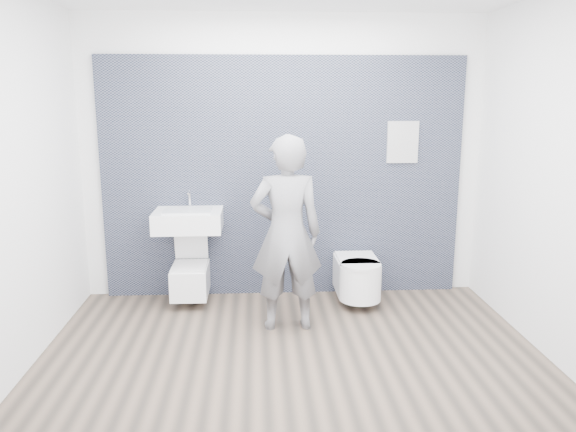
{
  "coord_description": "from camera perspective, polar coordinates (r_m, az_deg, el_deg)",
  "views": [
    {
      "loc": [
        -0.27,
        -4.12,
        2.02
      ],
      "look_at": [
        0.0,
        0.6,
        1.0
      ],
      "focal_mm": 35.0,
      "sensor_mm": 36.0,
      "label": 1
    }
  ],
  "objects": [
    {
      "name": "info_placard",
      "position": [
        6.08,
        10.94,
        -7.46
      ],
      "size": [
        0.31,
        0.03,
        0.41
      ],
      "primitive_type": "cube",
      "color": "silver",
      "rests_on": "ground"
    },
    {
      "name": "toilet_rounded",
      "position": [
        5.59,
        7.11,
        -6.18
      ],
      "size": [
        0.4,
        0.68,
        0.37
      ],
      "color": "white",
      "rests_on": "ground"
    },
    {
      "name": "washbasin",
      "position": [
        5.48,
        -10.1,
        -0.38
      ],
      "size": [
        0.65,
        0.49,
        0.49
      ],
      "color": "white",
      "rests_on": "ground"
    },
    {
      "name": "ground",
      "position": [
        4.6,
        0.44,
        -13.9
      ],
      "size": [
        4.0,
        4.0,
        0.0
      ],
      "primitive_type": "plane",
      "color": "brown",
      "rests_on": "ground"
    },
    {
      "name": "room_shell",
      "position": [
        4.14,
        0.48,
        8.29
      ],
      "size": [
        4.0,
        4.0,
        4.0
      ],
      "color": "silver",
      "rests_on": "ground"
    },
    {
      "name": "tile_wall",
      "position": [
        5.95,
        -0.48,
        -7.67
      ],
      "size": [
        3.6,
        0.06,
        2.4
      ],
      "primitive_type": "cube",
      "color": "black",
      "rests_on": "ground"
    },
    {
      "name": "toilet_square",
      "position": [
        5.63,
        -9.88,
        -6.19
      ],
      "size": [
        0.35,
        0.5,
        0.67
      ],
      "color": "white",
      "rests_on": "ground"
    },
    {
      "name": "visitor",
      "position": [
        4.82,
        -0.18,
        -1.82
      ],
      "size": [
        0.64,
        0.44,
        1.71
      ],
      "primitive_type": "imported",
      "rotation": [
        0.0,
        0.0,
        3.19
      ],
      "color": "slate",
      "rests_on": "ground"
    }
  ]
}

